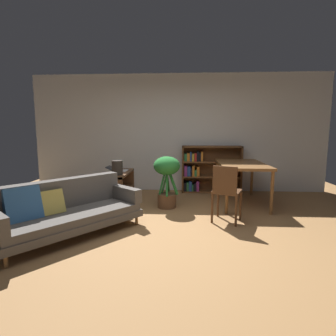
{
  "coord_description": "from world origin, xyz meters",
  "views": [
    {
      "loc": [
        0.16,
        -3.67,
        1.45
      ],
      "look_at": [
        -0.11,
        0.65,
        0.82
      ],
      "focal_mm": 28.87,
      "sensor_mm": 36.0,
      "label": 1
    }
  ],
  "objects_px": {
    "open_laptop": "(118,170)",
    "bookshelf": "(207,169)",
    "dining_table": "(242,167)",
    "fabric_couch": "(65,210)",
    "potted_floor_plant": "(167,175)",
    "media_console": "(119,188)",
    "desk_speaker": "(117,168)",
    "dining_chair_near": "(226,190)"
  },
  "relations": [
    {
      "from": "dining_table",
      "to": "dining_chair_near",
      "type": "xyz_separation_m",
      "value": [
        -0.46,
        -1.13,
        -0.2
      ]
    },
    {
      "from": "dining_chair_near",
      "to": "bookshelf",
      "type": "relative_size",
      "value": 0.67
    },
    {
      "from": "open_laptop",
      "to": "dining_chair_near",
      "type": "distance_m",
      "value": 2.24
    },
    {
      "from": "fabric_couch",
      "to": "bookshelf",
      "type": "xyz_separation_m",
      "value": [
        2.14,
        2.72,
        0.17
      ]
    },
    {
      "from": "potted_floor_plant",
      "to": "bookshelf",
      "type": "distance_m",
      "value": 1.57
    },
    {
      "from": "fabric_couch",
      "to": "desk_speaker",
      "type": "distance_m",
      "value": 1.41
    },
    {
      "from": "fabric_couch",
      "to": "open_laptop",
      "type": "distance_m",
      "value": 1.77
    },
    {
      "from": "open_laptop",
      "to": "potted_floor_plant",
      "type": "xyz_separation_m",
      "value": [
        0.99,
        -0.32,
        -0.05
      ]
    },
    {
      "from": "fabric_couch",
      "to": "dining_table",
      "type": "height_order",
      "value": "dining_table"
    },
    {
      "from": "media_console",
      "to": "desk_speaker",
      "type": "distance_m",
      "value": 0.53
    },
    {
      "from": "open_laptop",
      "to": "dining_table",
      "type": "height_order",
      "value": "dining_table"
    },
    {
      "from": "potted_floor_plant",
      "to": "fabric_couch",
      "type": "bearing_deg",
      "value": -132.99
    },
    {
      "from": "open_laptop",
      "to": "bookshelf",
      "type": "xyz_separation_m",
      "value": [
        1.82,
        1.0,
        -0.12
      ]
    },
    {
      "from": "dining_chair_near",
      "to": "fabric_couch",
      "type": "bearing_deg",
      "value": -164.56
    },
    {
      "from": "fabric_couch",
      "to": "potted_floor_plant",
      "type": "bearing_deg",
      "value": 47.01
    },
    {
      "from": "open_laptop",
      "to": "potted_floor_plant",
      "type": "distance_m",
      "value": 1.04
    },
    {
      "from": "open_laptop",
      "to": "bookshelf",
      "type": "bearing_deg",
      "value": 28.86
    },
    {
      "from": "desk_speaker",
      "to": "open_laptop",
      "type": "bearing_deg",
      "value": 102.55
    },
    {
      "from": "media_console",
      "to": "desk_speaker",
      "type": "bearing_deg",
      "value": -79.44
    },
    {
      "from": "open_laptop",
      "to": "desk_speaker",
      "type": "xyz_separation_m",
      "value": [
        0.09,
        -0.42,
        0.11
      ]
    },
    {
      "from": "open_laptop",
      "to": "potted_floor_plant",
      "type": "bearing_deg",
      "value": -17.81
    },
    {
      "from": "dining_chair_near",
      "to": "open_laptop",
      "type": "bearing_deg",
      "value": 150.89
    },
    {
      "from": "media_console",
      "to": "dining_table",
      "type": "xyz_separation_m",
      "value": [
        2.37,
        0.19,
        0.41
      ]
    },
    {
      "from": "open_laptop",
      "to": "desk_speaker",
      "type": "relative_size",
      "value": 1.52
    },
    {
      "from": "open_laptop",
      "to": "bookshelf",
      "type": "distance_m",
      "value": 2.08
    },
    {
      "from": "open_laptop",
      "to": "dining_table",
      "type": "bearing_deg",
      "value": 1.07
    },
    {
      "from": "desk_speaker",
      "to": "dining_chair_near",
      "type": "distance_m",
      "value": 1.99
    },
    {
      "from": "open_laptop",
      "to": "dining_chair_near",
      "type": "xyz_separation_m",
      "value": [
        1.95,
        -1.09,
        -0.13
      ]
    },
    {
      "from": "fabric_couch",
      "to": "potted_floor_plant",
      "type": "relative_size",
      "value": 2.07
    },
    {
      "from": "media_console",
      "to": "potted_floor_plant",
      "type": "xyz_separation_m",
      "value": [
        0.95,
        -0.17,
        0.3
      ]
    },
    {
      "from": "desk_speaker",
      "to": "dining_table",
      "type": "xyz_separation_m",
      "value": [
        2.32,
        0.47,
        -0.03
      ]
    },
    {
      "from": "fabric_couch",
      "to": "media_console",
      "type": "relative_size",
      "value": 1.82
    },
    {
      "from": "dining_table",
      "to": "bookshelf",
      "type": "bearing_deg",
      "value": 121.61
    },
    {
      "from": "media_console",
      "to": "dining_table",
      "type": "distance_m",
      "value": 2.41
    },
    {
      "from": "dining_table",
      "to": "bookshelf",
      "type": "height_order",
      "value": "bookshelf"
    },
    {
      "from": "media_console",
      "to": "bookshelf",
      "type": "height_order",
      "value": "bookshelf"
    },
    {
      "from": "dining_table",
      "to": "open_laptop",
      "type": "bearing_deg",
      "value": -178.93
    },
    {
      "from": "media_console",
      "to": "dining_table",
      "type": "relative_size",
      "value": 0.74
    },
    {
      "from": "fabric_couch",
      "to": "media_console",
      "type": "xyz_separation_m",
      "value": [
        0.36,
        1.57,
        -0.05
      ]
    },
    {
      "from": "media_console",
      "to": "open_laptop",
      "type": "distance_m",
      "value": 0.37
    },
    {
      "from": "bookshelf",
      "to": "fabric_couch",
      "type": "bearing_deg",
      "value": -128.17
    },
    {
      "from": "fabric_couch",
      "to": "dining_chair_near",
      "type": "relative_size",
      "value": 2.2
    }
  ]
}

